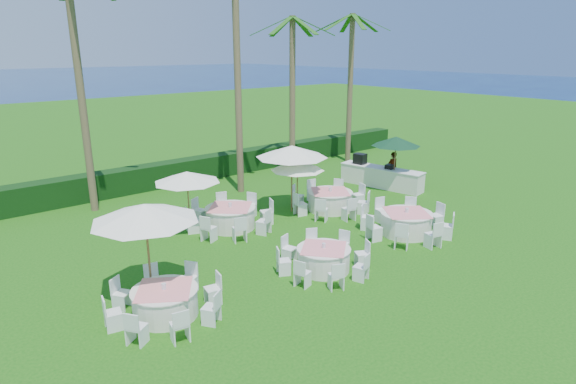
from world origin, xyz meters
The scene contains 18 objects.
ground centered at (0.00, 0.00, 0.00)m, with size 120.00×120.00×0.00m, color #14550E.
hedge centered at (0.00, 12.00, 0.60)m, with size 34.00×1.00×1.20m, color black.
banquet_table_a centered at (-5.75, 0.37, 0.40)m, with size 3.06×3.06×0.93m.
banquet_table_b centered at (-0.66, -0.30, 0.40)m, with size 2.97×2.97×0.91m.
banquet_table_c centered at (3.92, -0.03, 0.45)m, with size 3.41×3.41×1.02m.
banquet_table_e centered at (-0.87, 4.75, 0.45)m, with size 3.36×3.36×1.03m.
banquet_table_f centered at (3.66, 3.81, 0.45)m, with size 3.40×3.40×1.02m.
umbrella_a centered at (-5.62, 1.52, 2.55)m, with size 2.94×2.94×2.79m.
umbrella_b centered at (2.21, 4.31, 2.12)m, with size 2.26×2.26×2.33m.
umbrella_c centered at (-2.24, 5.51, 2.15)m, with size 2.50×2.50×2.36m.
umbrella_d centered at (2.26, 4.74, 2.64)m, with size 3.04×3.04×2.90m.
umbrella_green centered at (8.36, 4.09, 2.44)m, with size 2.39×2.39×2.67m.
buffet_table centered at (8.24, 4.83, 0.54)m, with size 1.74×4.44×1.55m.
staff_person centered at (8.97, 4.70, 0.86)m, with size 0.63×0.41×1.73m, color gray.
palm_b centered at (-4.26, 10.36, 5.32)m, with size 4.21×4.39×9.71m.
palm_c centered at (2.28, 8.66, 6.49)m, with size 4.40×3.97×12.00m.
palm_d centered at (6.31, 9.52, 4.65)m, with size 4.18×4.39×8.39m.
palm_e centered at (11.20, 9.93, 4.82)m, with size 4.40×3.97×8.72m.
Camera 1 is at (-10.44, -10.36, 6.79)m, focal length 30.00 mm.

